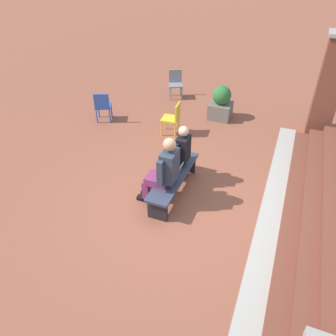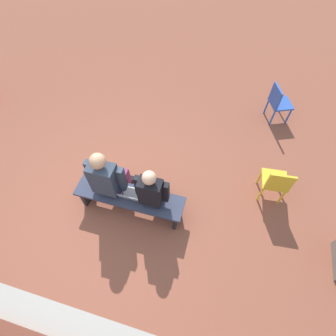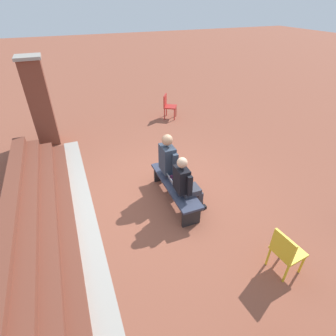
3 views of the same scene
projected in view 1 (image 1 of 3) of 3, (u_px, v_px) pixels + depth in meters
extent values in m
plane|color=brown|center=(175.00, 204.00, 6.30)|extent=(60.00, 60.00, 0.00)
cube|color=#A8A399|center=(270.00, 217.00, 6.00)|extent=(7.31, 0.40, 0.01)
cube|color=brown|center=(317.00, 226.00, 5.72)|extent=(6.51, 1.20, 0.15)
cube|color=brown|center=(329.00, 222.00, 5.58)|extent=(6.51, 0.90, 0.15)
cube|color=brown|center=(329.00, 87.00, 8.00)|extent=(0.56, 0.56, 2.40)
cube|color=#33384C|center=(174.00, 176.00, 6.34)|extent=(1.80, 0.44, 0.05)
cube|color=black|center=(187.00, 164.00, 7.07)|extent=(0.06, 0.37, 0.40)
cube|color=black|center=(158.00, 210.00, 5.86)|extent=(0.06, 0.37, 0.40)
cube|color=#383842|center=(173.00, 160.00, 6.64)|extent=(0.31, 0.37, 0.13)
cube|color=#383842|center=(167.00, 167.00, 6.92)|extent=(0.10, 0.11, 0.45)
cube|color=black|center=(164.00, 174.00, 7.05)|extent=(0.10, 0.22, 0.06)
cube|color=#383842|center=(164.00, 171.00, 6.79)|extent=(0.10, 0.11, 0.45)
cube|color=black|center=(161.00, 178.00, 6.92)|extent=(0.10, 0.22, 0.06)
cube|color=black|center=(183.00, 149.00, 6.39)|extent=(0.35, 0.22, 0.51)
cube|color=#195133|center=(178.00, 149.00, 6.45)|extent=(0.05, 0.01, 0.31)
cube|color=black|center=(184.00, 143.00, 6.59)|extent=(0.08, 0.09, 0.43)
cube|color=black|center=(176.00, 154.00, 6.26)|extent=(0.08, 0.09, 0.43)
sphere|color=#DBAD89|center=(184.00, 131.00, 6.17)|extent=(0.20, 0.20, 0.20)
cube|color=#7F2D5B|center=(158.00, 179.00, 6.09)|extent=(0.36, 0.42, 0.15)
cube|color=#7F2D5B|center=(150.00, 186.00, 6.39)|extent=(0.12, 0.13, 0.45)
cube|color=black|center=(148.00, 193.00, 6.52)|extent=(0.12, 0.25, 0.07)
cube|color=#7F2D5B|center=(146.00, 192.00, 6.25)|extent=(0.12, 0.13, 0.45)
cube|color=black|center=(144.00, 198.00, 6.38)|extent=(0.12, 0.25, 0.07)
cube|color=#2D3847|center=(169.00, 166.00, 5.81)|extent=(0.40, 0.25, 0.59)
cube|color=#2D3847|center=(171.00, 159.00, 6.04)|extent=(0.09, 0.11, 0.50)
cube|color=#2D3847|center=(160.00, 174.00, 5.65)|extent=(0.09, 0.11, 0.50)
sphere|color=tan|center=(170.00, 144.00, 5.56)|extent=(0.23, 0.23, 0.23)
cube|color=#9EA0A5|center=(172.00, 173.00, 6.34)|extent=(0.32, 0.22, 0.02)
cube|color=#2D2D33|center=(172.00, 173.00, 6.34)|extent=(0.29, 0.15, 0.00)
cube|color=#9EA0A5|center=(179.00, 170.00, 6.24)|extent=(0.32, 0.07, 0.19)
cube|color=#33519E|center=(179.00, 170.00, 6.24)|extent=(0.28, 0.06, 0.17)
cube|color=gray|center=(176.00, 85.00, 10.26)|extent=(0.56, 0.56, 0.04)
cube|color=gray|center=(175.00, 76.00, 10.28)|extent=(0.21, 0.38, 0.40)
cylinder|color=gray|center=(171.00, 94.00, 10.22)|extent=(0.04, 0.04, 0.40)
cylinder|color=gray|center=(182.00, 94.00, 10.25)|extent=(0.04, 0.04, 0.40)
cylinder|color=gray|center=(170.00, 90.00, 10.52)|extent=(0.04, 0.04, 0.40)
cylinder|color=gray|center=(181.00, 89.00, 10.54)|extent=(0.04, 0.04, 0.40)
cube|color=gold|center=(170.00, 119.00, 8.34)|extent=(0.46, 0.46, 0.04)
cube|color=gold|center=(178.00, 112.00, 8.17)|extent=(0.40, 0.08, 0.40)
cylinder|color=gold|center=(166.00, 122.00, 8.65)|extent=(0.04, 0.04, 0.40)
cylinder|color=gold|center=(162.00, 129.00, 8.37)|extent=(0.04, 0.04, 0.40)
cylinder|color=gold|center=(179.00, 124.00, 8.57)|extent=(0.04, 0.04, 0.40)
cylinder|color=gold|center=(175.00, 130.00, 8.29)|extent=(0.04, 0.04, 0.40)
cube|color=#2D56B7|center=(103.00, 106.00, 8.97)|extent=(0.55, 0.55, 0.04)
cube|color=#2D56B7|center=(101.00, 101.00, 8.69)|extent=(0.20, 0.38, 0.40)
cylinder|color=#2D56B7|center=(111.00, 110.00, 9.25)|extent=(0.04, 0.04, 0.40)
cylinder|color=#2D56B7|center=(99.00, 111.00, 9.24)|extent=(0.04, 0.04, 0.40)
cylinder|color=#2D56B7|center=(110.00, 116.00, 8.96)|extent=(0.04, 0.04, 0.40)
cylinder|color=#2D56B7|center=(97.00, 116.00, 8.95)|extent=(0.04, 0.04, 0.40)
cube|color=#6B665B|center=(220.00, 111.00, 9.19)|extent=(0.60, 0.60, 0.44)
sphere|color=#2D6B33|center=(222.00, 95.00, 8.92)|extent=(0.52, 0.52, 0.52)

